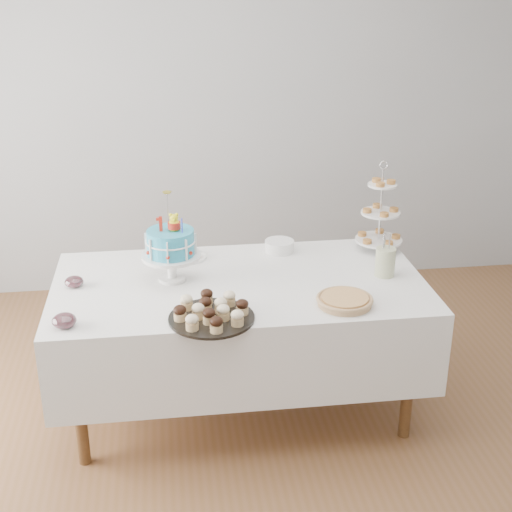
{
  "coord_description": "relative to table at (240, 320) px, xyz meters",
  "views": [
    {
      "loc": [
        -0.36,
        -3.03,
        2.31
      ],
      "look_at": [
        0.09,
        0.3,
        0.91
      ],
      "focal_mm": 50.0,
      "sensor_mm": 36.0,
      "label": 1
    }
  ],
  "objects": [
    {
      "name": "tiered_stand",
      "position": [
        0.84,
        0.34,
        0.45
      ],
      "size": [
        0.27,
        0.27,
        0.52
      ],
      "color": "silver",
      "rests_on": "table"
    },
    {
      "name": "birthday_cake",
      "position": [
        -0.34,
        0.07,
        0.36
      ],
      "size": [
        0.31,
        0.31,
        0.47
      ],
      "rotation": [
        0.0,
        0.0,
        -0.15
      ],
      "color": "white",
      "rests_on": "table"
    },
    {
      "name": "pastry_plate",
      "position": [
        -0.26,
        0.35,
        0.24
      ],
      "size": [
        0.22,
        0.22,
        0.03
      ],
      "color": "white",
      "rests_on": "table"
    },
    {
      "name": "walls",
      "position": [
        0.0,
        -0.3,
        0.81
      ],
      "size": [
        5.04,
        4.04,
        2.7
      ],
      "color": "#959799",
      "rests_on": "floor"
    },
    {
      "name": "cupcake_tray",
      "position": [
        -0.17,
        -0.4,
        0.27
      ],
      "size": [
        0.4,
        0.4,
        0.09
      ],
      "color": "black",
      "rests_on": "table"
    },
    {
      "name": "jam_bowl_b",
      "position": [
        -0.84,
        0.05,
        0.25
      ],
      "size": [
        0.09,
        0.09,
        0.06
      ],
      "color": "silver",
      "rests_on": "table"
    },
    {
      "name": "jam_bowl_a",
      "position": [
        -0.84,
        -0.38,
        0.26
      ],
      "size": [
        0.11,
        0.11,
        0.07
      ],
      "color": "silver",
      "rests_on": "table"
    },
    {
      "name": "floor",
      "position": [
        0.0,
        -0.3,
        -0.54
      ],
      "size": [
        5.0,
        5.0,
        0.0
      ],
      "primitive_type": "plane",
      "color": "brown",
      "rests_on": "ground"
    },
    {
      "name": "table",
      "position": [
        0.0,
        0.0,
        0.0
      ],
      "size": [
        1.92,
        1.02,
        0.77
      ],
      "color": "silver",
      "rests_on": "floor"
    },
    {
      "name": "utensil_pitcher",
      "position": [
        0.77,
        -0.02,
        0.31
      ],
      "size": [
        0.11,
        0.1,
        0.23
      ],
      "rotation": [
        0.0,
        0.0,
        0.32
      ],
      "color": "beige",
      "rests_on": "table"
    },
    {
      "name": "plate_stack",
      "position": [
        0.27,
        0.38,
        0.26
      ],
      "size": [
        0.17,
        0.17,
        0.06
      ],
      "color": "white",
      "rests_on": "table"
    },
    {
      "name": "pie",
      "position": [
        0.47,
        -0.34,
        0.25
      ],
      "size": [
        0.28,
        0.28,
        0.04
      ],
      "color": "tan",
      "rests_on": "table"
    }
  ]
}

